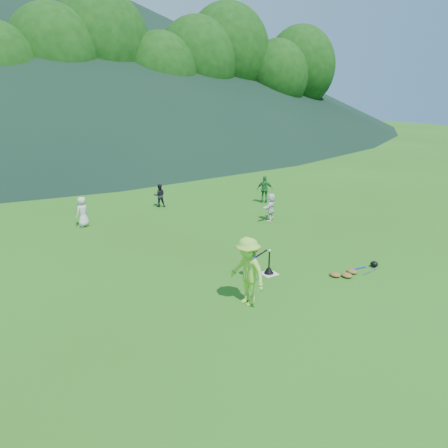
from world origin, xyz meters
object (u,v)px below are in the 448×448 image
object	(u,v)px
fielder_d	(271,207)
equipment_pile	(352,271)
batting_tee	(269,270)
home_plate	(269,274)
batter_child	(254,263)
fielder_b	(160,195)
fielder_a	(82,212)
fielder_c	(265,189)
adult_coach	(247,271)

from	to	relation	value
fielder_d	equipment_pile	xyz separation A→B (m)	(-1.35, -5.70, -0.51)
batting_tee	equipment_pile	world-z (taller)	batting_tee
home_plate	batter_child	size ratio (longest dim) A/B	0.45
home_plate	fielder_b	world-z (taller)	fielder_b
fielder_a	equipment_pile	xyz separation A→B (m)	(5.49, -9.01, -0.54)
fielder_c	batting_tee	distance (m)	8.67
fielder_c	batting_tee	size ratio (longest dim) A/B	1.92
equipment_pile	adult_coach	bearing A→B (deg)	178.54
home_plate	equipment_pile	size ratio (longest dim) A/B	0.25
home_plate	batting_tee	xyz separation A→B (m)	(0.00, 0.00, 0.12)
fielder_d	equipment_pile	distance (m)	5.88
home_plate	fielder_c	bearing A→B (deg)	53.70
fielder_a	batter_child	bearing A→B (deg)	80.94
batting_tee	fielder_d	bearing A→B (deg)	51.68
fielder_d	batting_tee	world-z (taller)	fielder_d
batter_child	fielder_a	world-z (taller)	fielder_a
fielder_c	equipment_pile	distance (m)	8.81
home_plate	batter_child	distance (m)	0.77
fielder_d	batting_tee	size ratio (longest dim) A/B	1.70
fielder_d	adult_coach	bearing A→B (deg)	15.35
fielder_c	fielder_d	size ratio (longest dim) A/B	1.13
adult_coach	equipment_pile	world-z (taller)	adult_coach
fielder_c	equipment_pile	bearing A→B (deg)	101.25
fielder_b	batting_tee	bearing A→B (deg)	107.67
equipment_pile	fielder_b	bearing A→B (deg)	99.03
fielder_a	fielder_b	size ratio (longest dim) A/B	1.12
adult_coach	fielder_d	bearing A→B (deg)	130.24
fielder_a	batting_tee	size ratio (longest dim) A/B	1.78
home_plate	batting_tee	size ratio (longest dim) A/B	0.66
home_plate	adult_coach	bearing A→B (deg)	-143.66
fielder_c	equipment_pile	xyz separation A→B (m)	(-2.99, -8.27, -0.59)
fielder_c	fielder_a	bearing A→B (deg)	26.15
batting_tee	batter_child	bearing A→B (deg)	-175.47
adult_coach	fielder_c	distance (m)	10.60
home_plate	fielder_a	distance (m)	8.44
batter_child	equipment_pile	xyz separation A→B (m)	(2.72, -1.25, -0.43)
batter_child	equipment_pile	world-z (taller)	batter_child
adult_coach	fielder_c	size ratio (longest dim) A/B	1.35
fielder_a	fielder_d	world-z (taller)	fielder_a
fielder_a	fielder_c	distance (m)	8.52
fielder_c	batting_tee	bearing A→B (deg)	84.86
equipment_pile	home_plate	bearing A→B (deg)	148.69
fielder_a	home_plate	bearing A→B (deg)	84.87
adult_coach	batting_tee	world-z (taller)	adult_coach
fielder_d	batting_tee	distance (m)	5.63
home_plate	fielder_b	xyz separation A→B (m)	(0.50, 8.95, 0.53)
fielder_b	fielder_c	distance (m)	5.03
batting_tee	equipment_pile	distance (m)	2.49
fielder_a	batting_tee	xyz separation A→B (m)	(3.36, -7.72, -0.48)
adult_coach	fielder_b	bearing A→B (deg)	160.75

